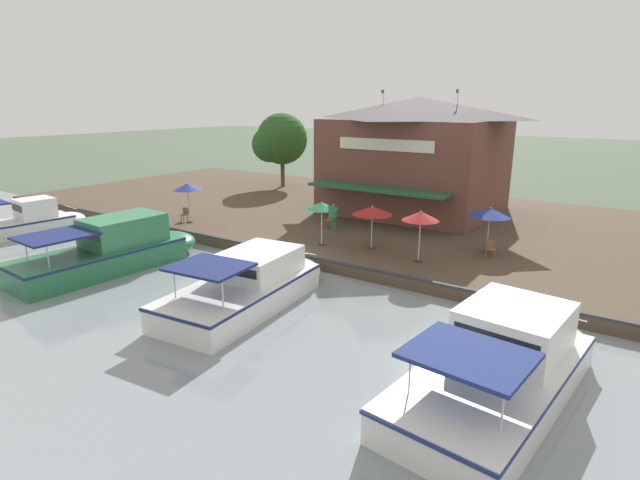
{
  "coord_description": "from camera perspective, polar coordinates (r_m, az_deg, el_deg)",
  "views": [
    {
      "loc": [
        18.84,
        14.91,
        7.97
      ],
      "look_at": [
        -1.0,
        1.39,
        1.3
      ],
      "focal_mm": 28.0,
      "sensor_mm": 36.0,
      "label": 1
    }
  ],
  "objects": [
    {
      "name": "ground_plane",
      "position": [
        25.31,
        -3.88,
        -2.86
      ],
      "size": [
        220.0,
        220.0,
        0.0
      ],
      "primitive_type": "plane",
      "color": "#4C5B47"
    },
    {
      "name": "patio_umbrella_near_quay_edge",
      "position": [
        32.16,
        -14.91,
        5.88
      ],
      "size": [
        1.76,
        1.76,
        2.53
      ],
      "color": "#B7B7B7",
      "rests_on": "quay_deck"
    },
    {
      "name": "quay_deck",
      "position": [
        34.23,
        7.54,
        2.44
      ],
      "size": [
        22.0,
        56.0,
        0.6
      ],
      "primitive_type": "cube",
      "color": "#4C3D2D",
      "rests_on": "ground"
    },
    {
      "name": "patio_umbrella_mid_patio_left",
      "position": [
        26.17,
        18.86,
        3.03
      ],
      "size": [
        2.08,
        2.08,
        2.35
      ],
      "color": "#B7B7B7",
      "rests_on": "quay_deck"
    },
    {
      "name": "motorboat_nearest_quay",
      "position": [
        15.47,
        20.49,
        -12.8
      ],
      "size": [
        9.26,
        4.15,
        2.33
      ],
      "color": "white",
      "rests_on": "river_water"
    },
    {
      "name": "quay_edge_fender",
      "position": [
        25.19,
        -3.77,
        -1.4
      ],
      "size": [
        0.2,
        50.4,
        0.1
      ],
      "primitive_type": "cube",
      "color": "#2D2D33",
      "rests_on": "quay_deck"
    },
    {
      "name": "patio_umbrella_by_entrance",
      "position": [
        25.58,
        6.0,
        3.36
      ],
      "size": [
        2.07,
        2.07,
        2.27
      ],
      "color": "#B7B7B7",
      "rests_on": "quay_deck"
    },
    {
      "name": "waterfront_restaurant",
      "position": [
        35.2,
        10.93,
        9.6
      ],
      "size": [
        11.48,
        11.06,
        8.19
      ],
      "color": "brown",
      "rests_on": "quay_deck"
    },
    {
      "name": "patio_umbrella_mid_patio_right",
      "position": [
        26.08,
        0.2,
        3.92
      ],
      "size": [
        1.75,
        1.75,
        2.35
      ],
      "color": "#B7B7B7",
      "rests_on": "quay_deck"
    },
    {
      "name": "tree_downstream_bank",
      "position": [
        44.82,
        -4.72,
        11.28
      ],
      "size": [
        4.69,
        4.47,
        6.45
      ],
      "color": "brown",
      "rests_on": "quay_deck"
    },
    {
      "name": "cafe_chair_beside_entrance",
      "position": [
        25.81,
        18.91,
        -0.82
      ],
      "size": [
        0.58,
        0.58,
        0.85
      ],
      "color": "brown",
      "rests_on": "quay_deck"
    },
    {
      "name": "person_at_quay_edge",
      "position": [
        29.44,
        1.56,
        3.01
      ],
      "size": [
        0.45,
        0.45,
        1.6
      ],
      "color": "#337547",
      "rests_on": "quay_deck"
    },
    {
      "name": "cafe_chair_under_first_umbrella",
      "position": [
        30.32,
        1.15,
        2.38
      ],
      "size": [
        0.47,
        0.47,
        0.85
      ],
      "color": "brown",
      "rests_on": "quay_deck"
    },
    {
      "name": "tree_upstream_bank",
      "position": [
        40.16,
        7.71,
        10.58
      ],
      "size": [
        3.81,
        3.63,
        5.92
      ],
      "color": "brown",
      "rests_on": "quay_deck"
    },
    {
      "name": "cafe_chair_facing_river",
      "position": [
        33.01,
        -15.12,
        2.93
      ],
      "size": [
        0.59,
        0.59,
        0.85
      ],
      "color": "brown",
      "rests_on": "quay_deck"
    },
    {
      "name": "motorboat_outer_channel",
      "position": [
        20.58,
        -7.6,
        -4.87
      ],
      "size": [
        8.72,
        3.9,
        2.26
      ],
      "color": "white",
      "rests_on": "river_water"
    },
    {
      "name": "motorboat_mid_row",
      "position": [
        35.68,
        -30.08,
        1.82
      ],
      "size": [
        7.12,
        2.91,
        2.23
      ],
      "color": "white",
      "rests_on": "river_water"
    },
    {
      "name": "motorboat_second_along",
      "position": [
        26.42,
        -22.08,
        -0.97
      ],
      "size": [
        9.46,
        3.44,
        2.49
      ],
      "color": "#287047",
      "rests_on": "river_water"
    },
    {
      "name": "patio_umbrella_far_corner",
      "position": [
        23.73,
        11.44,
        2.68
      ],
      "size": [
        1.75,
        1.75,
        2.49
      ],
      "color": "#B7B7B7",
      "rests_on": "quay_deck"
    }
  ]
}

